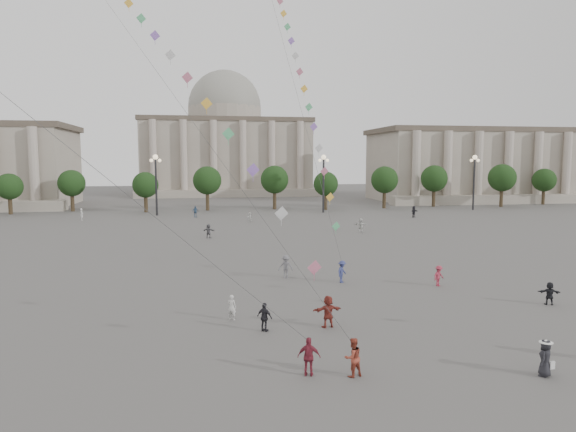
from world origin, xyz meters
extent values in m
plane|color=#514F4D|center=(0.00, 0.00, 0.00)|extent=(360.00, 360.00, 0.00)
cube|color=gray|center=(75.00, 95.00, 8.00)|extent=(80.00, 22.00, 16.00)
cube|color=brown|center=(75.00, 95.00, 16.60)|extent=(81.60, 22.44, 1.20)
cube|color=gray|center=(75.00, 82.00, 1.00)|extent=(84.00, 4.00, 2.00)
cube|color=gray|center=(0.00, 130.00, 10.00)|extent=(46.00, 30.00, 20.00)
cube|color=brown|center=(0.00, 130.00, 20.60)|extent=(46.92, 30.60, 1.20)
cube|color=gray|center=(0.00, 113.00, 1.00)|extent=(48.30, 4.00, 2.00)
cylinder|color=gray|center=(0.00, 130.00, 22.50)|extent=(21.00, 21.00, 5.00)
sphere|color=gray|center=(0.00, 130.00, 25.00)|extent=(21.00, 21.00, 21.00)
cylinder|color=#34281A|center=(-42.00, 78.00, 1.76)|extent=(0.70, 0.70, 3.52)
sphere|color=black|center=(-42.00, 78.00, 5.44)|extent=(5.12, 5.12, 5.12)
cylinder|color=#34281A|center=(-30.00, 78.00, 1.76)|extent=(0.70, 0.70, 3.52)
sphere|color=black|center=(-30.00, 78.00, 5.44)|extent=(5.12, 5.12, 5.12)
cylinder|color=#34281A|center=(-18.00, 78.00, 1.76)|extent=(0.70, 0.70, 3.52)
sphere|color=black|center=(-18.00, 78.00, 5.44)|extent=(5.12, 5.12, 5.12)
cylinder|color=#34281A|center=(-6.00, 78.00, 1.76)|extent=(0.70, 0.70, 3.52)
sphere|color=black|center=(-6.00, 78.00, 5.44)|extent=(5.12, 5.12, 5.12)
cylinder|color=#34281A|center=(6.00, 78.00, 1.76)|extent=(0.70, 0.70, 3.52)
sphere|color=black|center=(6.00, 78.00, 5.44)|extent=(5.12, 5.12, 5.12)
cylinder|color=#34281A|center=(18.00, 78.00, 1.76)|extent=(0.70, 0.70, 3.52)
sphere|color=black|center=(18.00, 78.00, 5.44)|extent=(5.12, 5.12, 5.12)
cylinder|color=#34281A|center=(30.00, 78.00, 1.76)|extent=(0.70, 0.70, 3.52)
sphere|color=black|center=(30.00, 78.00, 5.44)|extent=(5.12, 5.12, 5.12)
cylinder|color=#34281A|center=(42.00, 78.00, 1.76)|extent=(0.70, 0.70, 3.52)
sphere|color=black|center=(42.00, 78.00, 5.44)|extent=(5.12, 5.12, 5.12)
cylinder|color=#34281A|center=(54.00, 78.00, 1.76)|extent=(0.70, 0.70, 3.52)
sphere|color=black|center=(54.00, 78.00, 5.44)|extent=(5.12, 5.12, 5.12)
cylinder|color=#34281A|center=(66.00, 78.00, 1.76)|extent=(0.70, 0.70, 3.52)
sphere|color=black|center=(66.00, 78.00, 5.44)|extent=(5.12, 5.12, 5.12)
cylinder|color=#262628|center=(-15.00, 70.00, 5.00)|extent=(0.36, 0.36, 10.00)
sphere|color=#FFE5B2|center=(-15.00, 70.00, 10.20)|extent=(0.90, 0.90, 0.90)
sphere|color=#FFE5B2|center=(-15.70, 70.00, 9.60)|extent=(0.60, 0.60, 0.60)
sphere|color=#FFE5B2|center=(-14.30, 70.00, 9.60)|extent=(0.60, 0.60, 0.60)
cylinder|color=#262628|center=(15.00, 70.00, 5.00)|extent=(0.36, 0.36, 10.00)
sphere|color=#FFE5B2|center=(15.00, 70.00, 10.20)|extent=(0.90, 0.90, 0.90)
sphere|color=#FFE5B2|center=(14.30, 70.00, 9.60)|extent=(0.60, 0.60, 0.60)
sphere|color=#FFE5B2|center=(15.70, 70.00, 9.60)|extent=(0.60, 0.60, 0.60)
cylinder|color=#262628|center=(45.00, 70.00, 5.00)|extent=(0.36, 0.36, 10.00)
sphere|color=#FFE5B2|center=(45.00, 70.00, 10.20)|extent=(0.90, 0.90, 0.90)
sphere|color=#FFE5B2|center=(44.30, 70.00, 9.60)|extent=(0.60, 0.60, 0.60)
sphere|color=#FFE5B2|center=(45.70, 70.00, 9.60)|extent=(0.60, 0.60, 0.60)
imported|color=#355478|center=(-8.31, 65.84, 0.95)|extent=(1.21, 0.86, 1.90)
imported|color=black|center=(15.52, 7.97, 0.77)|extent=(1.50, 0.94, 1.55)
imported|color=silver|center=(0.22, 57.86, 0.76)|extent=(1.05, 1.47, 1.53)
imported|color=slate|center=(-0.57, 18.70, 0.95)|extent=(1.38, 1.02, 1.90)
imported|color=silver|center=(13.80, 43.61, 0.95)|extent=(1.85, 1.15, 1.90)
imported|color=#A02B3F|center=(10.56, 14.01, 0.80)|extent=(1.19, 1.00, 1.60)
imported|color=black|center=(28.20, 59.43, 0.96)|extent=(1.79, 1.48, 1.93)
imported|color=silver|center=(-26.33, 64.42, 0.97)|extent=(0.67, 0.82, 1.93)
imported|color=#5C5B5F|center=(-6.47, 41.74, 0.88)|extent=(1.69, 1.15, 1.75)
imported|color=beige|center=(-5.62, 8.27, 0.78)|extent=(0.67, 0.59, 1.55)
imported|color=maroon|center=(-2.70, -0.47, 0.88)|extent=(1.11, 0.69, 1.77)
imported|color=black|center=(-3.92, 5.83, 0.82)|extent=(0.99, 0.93, 1.64)
imported|color=maroon|center=(-0.22, 5.93, 0.94)|extent=(1.79, 0.77, 1.87)
imported|color=#993A29|center=(-0.79, -0.86, 0.88)|extent=(1.02, 0.90, 1.77)
imported|color=navy|center=(3.55, 16.35, 0.88)|extent=(1.24, 1.29, 1.76)
imported|color=black|center=(7.70, -2.28, 0.84)|extent=(0.96, 0.94, 1.67)
cone|color=white|center=(7.70, -2.28, 1.62)|extent=(0.52, 0.52, 0.14)
cylinder|color=white|center=(7.70, -2.28, 1.56)|extent=(0.60, 0.60, 0.02)
cube|color=white|center=(7.95, -2.43, 0.55)|extent=(0.22, 0.10, 0.35)
cylinder|color=#3F3F3F|center=(-9.90, 1.06, 7.60)|extent=(0.02, 0.02, 19.00)
cylinder|color=#3F3F3F|center=(-14.79, 27.46, 22.93)|extent=(0.02, 0.02, 76.36)
cube|color=#C36781|center=(-2.01, 1.60, 4.48)|extent=(0.76, 0.25, 0.76)
cube|color=silver|center=(-3.23, 4.06, 6.88)|extent=(0.76, 0.25, 0.76)
cube|color=#9162C4|center=(-4.44, 6.53, 9.09)|extent=(0.76, 0.25, 0.76)
cube|color=#55B97B|center=(-5.66, 8.99, 11.19)|extent=(0.76, 0.25, 0.76)
cube|color=yellow|center=(-6.88, 11.45, 13.22)|extent=(0.76, 0.25, 0.76)
cube|color=#C36781|center=(-8.10, 13.92, 15.18)|extent=(0.76, 0.25, 0.76)
cube|color=silver|center=(-9.31, 16.38, 17.09)|extent=(0.76, 0.25, 0.76)
cube|color=#9162C4|center=(-10.53, 18.84, 18.97)|extent=(0.76, 0.25, 0.76)
cube|color=#55B97B|center=(-11.75, 21.31, 20.81)|extent=(0.76, 0.25, 0.76)
cube|color=yellow|center=(-12.97, 23.77, 22.62)|extent=(0.76, 0.25, 0.76)
cube|color=#55B97B|center=(3.38, 17.71, 4.33)|extent=(0.76, 0.25, 0.76)
cube|color=yellow|center=(3.21, 19.06, 6.59)|extent=(0.76, 0.25, 0.76)
cube|color=#C36781|center=(3.04, 20.42, 8.69)|extent=(0.76, 0.25, 0.76)
cube|color=silver|center=(2.87, 21.78, 10.68)|extent=(0.76, 0.25, 0.76)
cube|color=#9162C4|center=(2.71, 23.13, 12.60)|extent=(0.76, 0.25, 0.76)
cube|color=#55B97B|center=(2.54, 24.49, 14.46)|extent=(0.76, 0.25, 0.76)
cube|color=yellow|center=(2.37, 25.85, 16.27)|extent=(0.76, 0.25, 0.76)
cube|color=#C36781|center=(2.20, 27.20, 18.05)|extent=(0.76, 0.25, 0.76)
cube|color=silver|center=(2.03, 28.56, 19.79)|extent=(0.76, 0.25, 0.76)
cube|color=#9162C4|center=(1.86, 29.92, 21.51)|extent=(0.76, 0.25, 0.76)
cube|color=#55B97B|center=(1.69, 31.27, 23.20)|extent=(0.76, 0.25, 0.76)
cube|color=yellow|center=(1.52, 32.63, 24.86)|extent=(0.76, 0.25, 0.76)
cube|color=#C36781|center=(1.36, 33.99, 26.51)|extent=(0.76, 0.25, 0.76)
camera|label=1|loc=(-7.34, -22.09, 9.62)|focal=32.00mm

